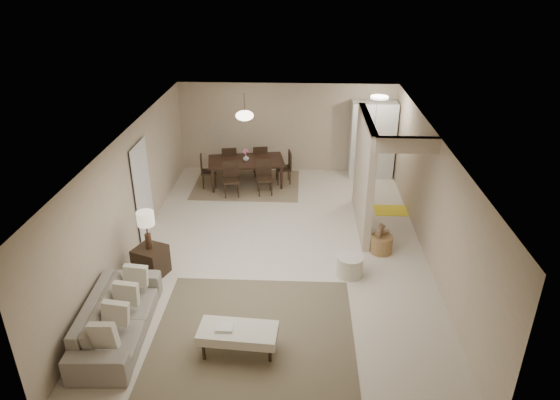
{
  "coord_description": "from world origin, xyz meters",
  "views": [
    {
      "loc": [
        0.44,
        -8.97,
        5.44
      ],
      "look_at": [
        0.01,
        0.21,
        1.05
      ],
      "focal_mm": 32.0,
      "sensor_mm": 36.0,
      "label": 1
    }
  ],
  "objects_px": {
    "ottoman_bench": "(238,334)",
    "wicker_basket": "(382,244)",
    "sofa": "(117,317)",
    "dining_table": "(246,173)",
    "pantry_cabinet": "(372,140)",
    "round_pouf": "(350,266)",
    "side_table": "(151,261)"
  },
  "relations": [
    {
      "from": "round_pouf",
      "to": "wicker_basket",
      "type": "bearing_deg",
      "value": 50.21
    },
    {
      "from": "ottoman_bench",
      "to": "dining_table",
      "type": "height_order",
      "value": "dining_table"
    },
    {
      "from": "pantry_cabinet",
      "to": "wicker_basket",
      "type": "xyz_separation_m",
      "value": [
        -0.24,
        -4.15,
        -0.86
      ]
    },
    {
      "from": "side_table",
      "to": "round_pouf",
      "type": "height_order",
      "value": "side_table"
    },
    {
      "from": "pantry_cabinet",
      "to": "sofa",
      "type": "height_order",
      "value": "pantry_cabinet"
    },
    {
      "from": "sofa",
      "to": "wicker_basket",
      "type": "relative_size",
      "value": 5.27
    },
    {
      "from": "sofa",
      "to": "round_pouf",
      "type": "bearing_deg",
      "value": -66.55
    },
    {
      "from": "side_table",
      "to": "wicker_basket",
      "type": "xyz_separation_m",
      "value": [
        4.51,
        1.02,
        -0.1
      ]
    },
    {
      "from": "pantry_cabinet",
      "to": "wicker_basket",
      "type": "relative_size",
      "value": 4.75
    },
    {
      "from": "round_pouf",
      "to": "dining_table",
      "type": "relative_size",
      "value": 0.26
    },
    {
      "from": "sofa",
      "to": "round_pouf",
      "type": "xyz_separation_m",
      "value": [
        3.84,
        1.88,
        -0.14
      ]
    },
    {
      "from": "ottoman_bench",
      "to": "wicker_basket",
      "type": "height_order",
      "value": "ottoman_bench"
    },
    {
      "from": "pantry_cabinet",
      "to": "side_table",
      "type": "relative_size",
      "value": 3.6
    },
    {
      "from": "sofa",
      "to": "side_table",
      "type": "distance_m",
      "value": 1.73
    },
    {
      "from": "sofa",
      "to": "ottoman_bench",
      "type": "xyz_separation_m",
      "value": [
        1.97,
        -0.3,
        0.0
      ]
    },
    {
      "from": "side_table",
      "to": "pantry_cabinet",
      "type": "bearing_deg",
      "value": 47.44
    },
    {
      "from": "sofa",
      "to": "ottoman_bench",
      "type": "relative_size",
      "value": 1.88
    },
    {
      "from": "dining_table",
      "to": "wicker_basket",
      "type": "bearing_deg",
      "value": -56.52
    },
    {
      "from": "pantry_cabinet",
      "to": "wicker_basket",
      "type": "bearing_deg",
      "value": -93.27
    },
    {
      "from": "ottoman_bench",
      "to": "wicker_basket",
      "type": "xyz_separation_m",
      "value": [
        2.59,
        3.05,
        -0.16
      ]
    },
    {
      "from": "sofa",
      "to": "dining_table",
      "type": "distance_m",
      "value": 6.24
    },
    {
      "from": "pantry_cabinet",
      "to": "round_pouf",
      "type": "relative_size",
      "value": 4.04
    },
    {
      "from": "pantry_cabinet",
      "to": "ottoman_bench",
      "type": "height_order",
      "value": "pantry_cabinet"
    },
    {
      "from": "sofa",
      "to": "dining_table",
      "type": "bearing_deg",
      "value": -15.68
    },
    {
      "from": "round_pouf",
      "to": "wicker_basket",
      "type": "height_order",
      "value": "round_pouf"
    },
    {
      "from": "pantry_cabinet",
      "to": "sofa",
      "type": "distance_m",
      "value": 8.43
    },
    {
      "from": "sofa",
      "to": "side_table",
      "type": "height_order",
      "value": "sofa"
    },
    {
      "from": "side_table",
      "to": "dining_table",
      "type": "height_order",
      "value": "dining_table"
    },
    {
      "from": "dining_table",
      "to": "ottoman_bench",
      "type": "bearing_deg",
      "value": -94.97
    },
    {
      "from": "wicker_basket",
      "to": "dining_table",
      "type": "distance_m",
      "value": 4.59
    },
    {
      "from": "ottoman_bench",
      "to": "dining_table",
      "type": "xyz_separation_m",
      "value": [
        -0.56,
        6.38,
        0.0
      ]
    },
    {
      "from": "side_table",
      "to": "round_pouf",
      "type": "relative_size",
      "value": 1.12
    }
  ]
}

